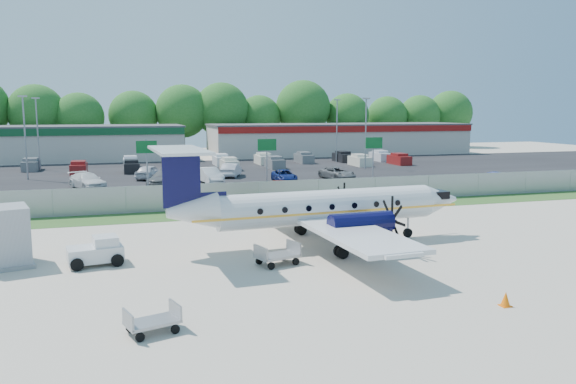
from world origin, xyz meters
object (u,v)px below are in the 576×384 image
object	(u,v)px
aircraft	(321,207)
baggage_cart_near	(153,321)
pushback_tug	(98,251)
baggage_cart_far	(277,255)
service_container	(1,239)

from	to	relation	value
aircraft	baggage_cart_near	distance (m)	14.25
aircraft	pushback_tug	bearing A→B (deg)	-177.07
pushback_tug	baggage_cart_far	xyz separation A→B (m)	(8.44, -2.61, -0.17)
baggage_cart_far	service_container	size ratio (longest dim) A/B	0.72
baggage_cart_near	service_container	xyz separation A→B (m)	(-6.50, 10.64, 0.93)
pushback_tug	baggage_cart_far	world-z (taller)	pushback_tug
baggage_cart_far	service_container	distance (m)	13.40
baggage_cart_far	pushback_tug	bearing A→B (deg)	162.79
aircraft	service_container	size ratio (longest dim) A/B	5.69
baggage_cart_far	service_container	world-z (taller)	service_container
aircraft	baggage_cart_near	world-z (taller)	aircraft
baggage_cart_near	baggage_cart_far	size ratio (longest dim) A/B	0.86
baggage_cart_near	service_container	bearing A→B (deg)	121.42
aircraft	baggage_cart_far	xyz separation A→B (m)	(-3.43, -3.22, -1.67)
baggage_cart_far	aircraft	bearing A→B (deg)	43.23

